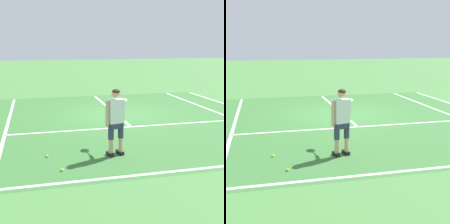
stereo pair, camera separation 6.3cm
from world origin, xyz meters
The scene contains 10 objects.
ground_plane centered at (0.00, 0.00, 0.00)m, with size 80.00×80.00×0.00m, color #477F3D.
court_inner_surface centered at (0.00, -0.79, 0.00)m, with size 10.98×10.70×0.00m, color #387033.
line_baseline centered at (0.00, -5.95, 0.00)m, with size 10.98×0.10×0.01m, color white.
line_service centered at (0.00, -2.04, 0.00)m, with size 8.23×0.10×0.01m, color white.
line_centre_service centered at (0.00, 1.16, 0.00)m, with size 0.10×6.40×0.01m, color white.
line_singles_left centered at (-4.12, -0.79, 0.00)m, with size 0.10×10.30×0.01m, color white.
line_singles_right centered at (4.12, -0.79, 0.00)m, with size 0.10×10.30×0.01m, color white.
tennis_player centered at (-1.22, -4.59, 0.99)m, with size 0.59×1.20×1.71m.
tennis_ball_near_feet centered at (-2.93, -4.34, 0.03)m, with size 0.07×0.07×0.07m, color #CCE02D.
tennis_ball_by_baseline centered at (-2.65, -5.32, 0.03)m, with size 0.07×0.07×0.07m, color #CCE02D.
Camera 2 is at (-3.13, -12.11, 2.84)m, focal length 51.25 mm.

